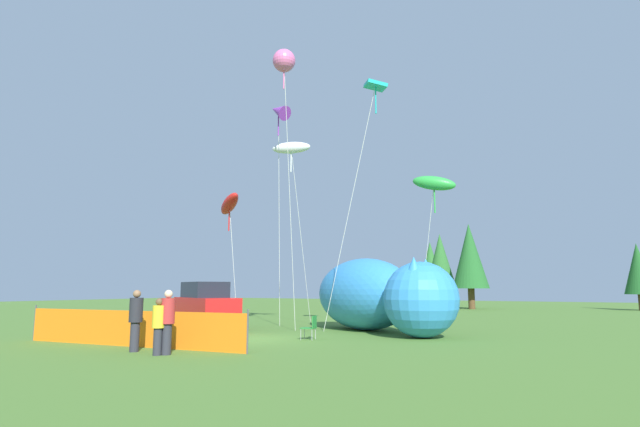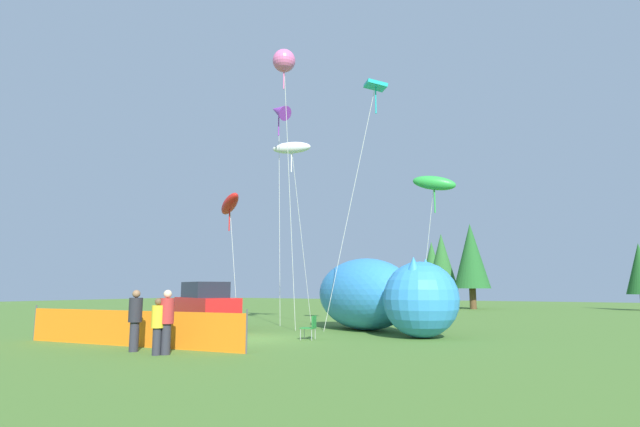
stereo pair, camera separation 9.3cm
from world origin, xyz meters
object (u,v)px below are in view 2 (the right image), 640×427
at_px(folding_chair, 311,326).
at_px(kite_red_lizard, 230,204).
at_px(spectator_in_black_shirt, 135,318).
at_px(kite_purple_delta, 279,112).
at_px(spectator_in_red_shirt, 167,319).
at_px(spectator_in_white_shirt, 157,324).
at_px(kite_pink_octopus, 284,62).
at_px(kite_white_ghost, 292,148).
at_px(parked_car, 206,306).
at_px(kite_teal_diamond, 374,91).
at_px(kite_green_fish, 434,184).
at_px(inflatable_cat, 376,297).

relative_size(folding_chair, kite_red_lizard, 0.13).
xyz_separation_m(spectator_in_black_shirt, kite_purple_delta, (-1.56, 9.66, 9.76)).
relative_size(spectator_in_red_shirt, kite_purple_delta, 0.16).
bearing_deg(spectator_in_white_shirt, kite_red_lizard, 118.05).
relative_size(kite_pink_octopus, kite_white_ghost, 1.29).
height_order(parked_car, kite_teal_diamond, kite_teal_diamond).
height_order(spectator_in_black_shirt, spectator_in_red_shirt, spectator_in_red_shirt).
bearing_deg(kite_red_lizard, kite_white_ghost, 60.66).
bearing_deg(kite_teal_diamond, kite_pink_octopus, -144.86).
relative_size(spectator_in_white_shirt, kite_pink_octopus, 0.13).
distance_m(kite_pink_octopus, kite_white_ghost, 5.31).
xyz_separation_m(kite_red_lizard, kite_teal_diamond, (7.12, 1.15, 4.66)).
distance_m(spectator_in_white_shirt, kite_green_fish, 12.84).
bearing_deg(kite_purple_delta, parked_car, -122.60).
bearing_deg(folding_chair, parked_car, -23.42).
distance_m(spectator_in_red_shirt, kite_red_lizard, 10.28).
height_order(inflatable_cat, kite_purple_delta, kite_purple_delta).
xyz_separation_m(spectator_in_red_shirt, spectator_in_white_shirt, (-0.14, -0.20, -0.13)).
xyz_separation_m(spectator_in_red_shirt, kite_white_ghost, (-2.83, 10.78, 8.10)).
bearing_deg(kite_red_lizard, spectator_in_white_shirt, -61.95).
bearing_deg(kite_green_fish, kite_purple_delta, -175.49).
distance_m(kite_white_ghost, kite_teal_diamond, 5.93).
bearing_deg(inflatable_cat, spectator_in_black_shirt, -76.55).
bearing_deg(spectator_in_white_shirt, inflatable_cat, 76.82).
distance_m(spectator_in_black_shirt, spectator_in_red_shirt, 1.35).
height_order(spectator_in_red_shirt, kite_red_lizard, kite_red_lizard).
distance_m(kite_red_lizard, kite_green_fish, 9.61).
distance_m(kite_green_fish, kite_purple_delta, 8.94).
height_order(spectator_in_white_shirt, kite_red_lizard, kite_red_lizard).
bearing_deg(folding_chair, inflatable_cat, -112.72).
bearing_deg(inflatable_cat, parked_car, -122.85).
relative_size(spectator_in_red_shirt, spectator_in_white_shirt, 1.15).
height_order(kite_white_ghost, kite_red_lizard, kite_white_ghost).
distance_m(spectator_in_white_shirt, kite_pink_octopus, 12.89).
xyz_separation_m(folding_chair, kite_red_lizard, (-5.91, 2.29, 5.34)).
bearing_deg(parked_car, inflatable_cat, 51.46).
xyz_separation_m(kite_pink_octopus, kite_teal_diamond, (3.28, 2.31, -1.21)).
xyz_separation_m(folding_chair, kite_purple_delta, (-4.36, 4.09, 10.25)).
bearing_deg(kite_white_ghost, kite_purple_delta, -93.97).
relative_size(kite_white_ghost, kite_purple_delta, 0.83).
xyz_separation_m(folding_chair, spectator_in_white_shirt, (-1.59, -5.80, 0.37)).
relative_size(spectator_in_white_shirt, kite_teal_diamond, 0.14).
height_order(spectator_in_black_shirt, kite_red_lizard, kite_red_lizard).
xyz_separation_m(folding_chair, kite_white_ghost, (-4.28, 5.18, 8.59)).
distance_m(spectator_in_black_shirt, kite_pink_octopus, 12.67).
xyz_separation_m(parked_car, folding_chair, (6.21, -1.19, -0.55)).
bearing_deg(inflatable_cat, folding_chair, -66.83).
xyz_separation_m(spectator_in_red_shirt, kite_red_lizard, (-4.45, 7.89, 4.85)).
xyz_separation_m(parked_car, kite_teal_diamond, (7.42, 2.25, 9.45)).
height_order(kite_red_lizard, kite_teal_diamond, kite_teal_diamond).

